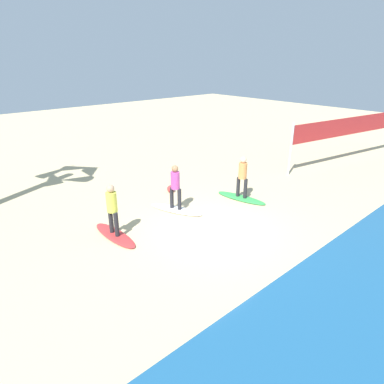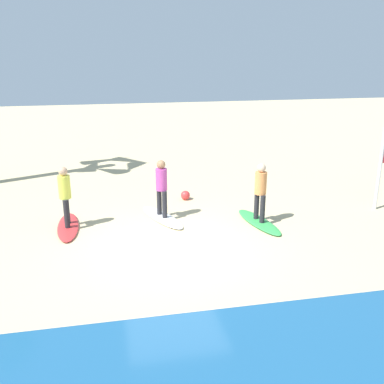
# 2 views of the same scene
# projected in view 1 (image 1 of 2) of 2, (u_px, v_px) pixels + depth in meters

# --- Properties ---
(ground_plane) EXTENTS (60.00, 60.00, 0.00)m
(ground_plane) POSITION_uv_depth(u_px,v_px,m) (212.00, 229.00, 10.89)
(ground_plane) COLOR #CCB789
(surfboard_green) EXTENTS (0.95, 2.17, 0.09)m
(surfboard_green) POSITION_uv_depth(u_px,v_px,m) (241.00, 198.00, 13.17)
(surfboard_green) COLOR green
(surfboard_green) RESTS_ON ground
(surfer_green) EXTENTS (0.32, 0.45, 1.64)m
(surfer_green) POSITION_uv_depth(u_px,v_px,m) (243.00, 174.00, 12.79)
(surfer_green) COLOR #232328
(surfer_green) RESTS_ON surfboard_green
(surfboard_white) EXTENTS (1.28, 2.16, 0.09)m
(surfboard_white) POSITION_uv_depth(u_px,v_px,m) (176.00, 209.00, 12.18)
(surfboard_white) COLOR white
(surfboard_white) RESTS_ON ground
(surfer_white) EXTENTS (0.32, 0.44, 1.64)m
(surfer_white) POSITION_uv_depth(u_px,v_px,m) (175.00, 184.00, 11.80)
(surfer_white) COLOR #232328
(surfer_white) RESTS_ON surfboard_white
(surfboard_red) EXTENTS (0.62, 2.11, 0.09)m
(surfboard_red) POSITION_uv_depth(u_px,v_px,m) (115.00, 235.00, 10.43)
(surfboard_red) COLOR red
(surfboard_red) RESTS_ON ground
(surfer_red) EXTENTS (0.32, 0.46, 1.64)m
(surfer_red) POSITION_uv_depth(u_px,v_px,m) (112.00, 206.00, 10.06)
(surfer_red) COLOR #232328
(surfer_red) RESTS_ON surfboard_red
(volleyball_net) EXTENTS (8.96, 1.67, 2.50)m
(volleyball_net) POSITION_uv_depth(u_px,v_px,m) (353.00, 128.00, 17.35)
(volleyball_net) COLOR silver
(volleyball_net) RESTS_ON ground
(beach_ball) EXTENTS (0.30, 0.30, 0.30)m
(beach_ball) POSITION_uv_depth(u_px,v_px,m) (171.00, 189.00, 13.78)
(beach_ball) COLOR #E53838
(beach_ball) RESTS_ON ground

